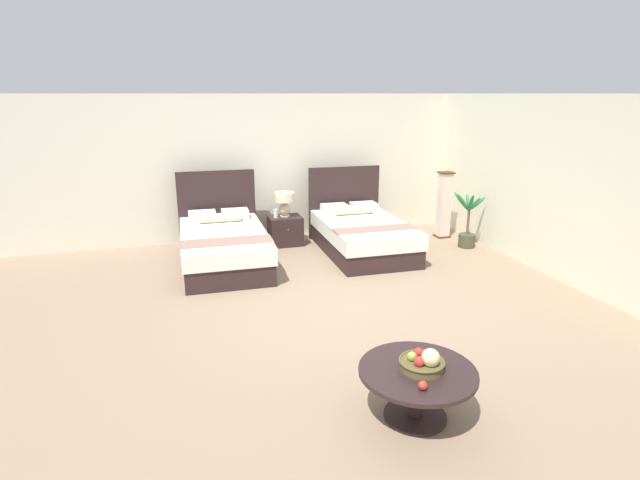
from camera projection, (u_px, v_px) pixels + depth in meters
name	position (u px, v px, depth m)	size (l,w,h in m)	color
ground_plane	(334.00, 308.00, 6.10)	(10.26, 10.38, 0.02)	#937860
wall_back	(276.00, 167.00, 8.86)	(10.26, 0.12, 2.50)	beige
wall_side_right	(552.00, 186.00, 7.02)	(0.12, 5.98, 2.50)	beige
bed_near_window	(223.00, 245.00, 7.55)	(1.30, 2.21, 1.29)	#2E1F1F
bed_near_corner	(362.00, 234.00, 8.16)	(1.31, 2.11, 1.27)	#2E1F1F
nightstand	(285.00, 231.00, 8.57)	(0.55, 0.48, 0.49)	#2E1F1F
table_lamp	(284.00, 201.00, 8.45)	(0.34, 0.34, 0.41)	beige
vase	(276.00, 214.00, 8.40)	(0.08, 0.08, 0.15)	silver
coffee_table	(417.00, 381.00, 3.94)	(0.93, 0.93, 0.43)	#2E1F1F
fruit_bowl	(423.00, 362.00, 3.88)	(0.36, 0.36, 0.20)	brown
loose_apple	(423.00, 386.00, 3.63)	(0.07, 0.07, 0.07)	#BB3626
floor_lamp_corner	(444.00, 205.00, 8.93)	(0.24, 0.24, 1.18)	#44301A
potted_palm	(467.00, 228.00, 8.41)	(0.59, 0.60, 0.97)	#42412E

